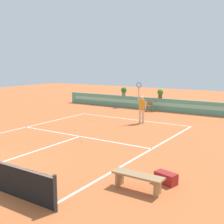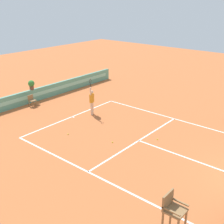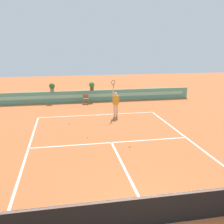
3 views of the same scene
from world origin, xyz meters
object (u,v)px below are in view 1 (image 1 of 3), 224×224
gear_bag (166,178)px  tennis_ball_by_sideline (82,141)px  bench_courtside (138,178)px  potted_plant_left (124,91)px  ball_kid_chair (149,105)px  tennis_ball_near_baseline (91,120)px  tennis_player (142,107)px  potted_plant_centre (160,93)px  tennis_ball_mid_court (75,130)px

gear_bag → tennis_ball_by_sideline: gear_bag is taller
bench_courtside → potted_plant_left: size_ratio=2.21×
ball_kid_chair → tennis_ball_near_baseline: size_ratio=12.50×
tennis_ball_near_baseline → tennis_player: bearing=18.4°
tennis_ball_near_baseline → potted_plant_left: (-1.22, 6.34, 1.38)m
gear_bag → potted_plant_centre: bearing=114.4°
gear_bag → tennis_ball_mid_court: gear_bag is taller
ball_kid_chair → tennis_player: (1.65, -4.54, 0.57)m
tennis_ball_mid_court → potted_plant_left: size_ratio=0.09×
gear_bag → bench_courtside: bearing=-118.7°
tennis_ball_near_baseline → tennis_ball_mid_court: same height
tennis_ball_by_sideline → tennis_player: bearing=85.8°
ball_kid_chair → gear_bag: 14.08m
ball_kid_chair → gear_bag: bearing=-62.1°
gear_bag → potted_plant_left: bearing=125.4°
bench_courtside → tennis_ball_mid_court: bearing=142.7°
tennis_player → potted_plant_centre: 5.39m
tennis_ball_near_baseline → bench_courtside: bearing=-45.6°
ball_kid_chair → potted_plant_centre: size_ratio=1.17×
bench_courtside → tennis_ball_near_baseline: bearing=134.4°
tennis_ball_by_sideline → tennis_ball_near_baseline: bearing=122.5°
tennis_ball_mid_court → potted_plant_left: 9.35m
tennis_ball_near_baseline → tennis_ball_by_sideline: 5.22m
bench_courtside → tennis_ball_by_sideline: (-4.81, 3.37, -0.34)m
bench_courtside → gear_bag: bench_courtside is taller
tennis_ball_near_baseline → tennis_ball_mid_court: 2.81m
ball_kid_chair → tennis_ball_mid_court: size_ratio=12.50×
bench_courtside → tennis_ball_by_sideline: bearing=145.0°
ball_kid_chair → bench_courtside: size_ratio=0.53×
tennis_player → tennis_ball_near_baseline: size_ratio=38.01×
gear_bag → tennis_player: size_ratio=0.27×
potted_plant_centre → bench_courtside: bearing=-68.8°
bench_courtside → tennis_player: size_ratio=0.62×
gear_bag → potted_plant_left: potted_plant_left is taller
ball_kid_chair → potted_plant_centre: potted_plant_centre is taller
ball_kid_chair → potted_plant_left: 3.01m
tennis_ball_mid_court → potted_plant_left: bearing=103.2°
bench_courtside → gear_bag: bearing=61.3°
bench_courtside → gear_bag: size_ratio=2.29×
tennis_ball_near_baseline → potted_plant_centre: bearing=71.2°
tennis_ball_near_baseline → tennis_ball_mid_court: (0.90, -2.66, 0.00)m
bench_courtside → tennis_player: bearing=116.5°
tennis_ball_by_sideline → bench_courtside: bearing=-35.0°
tennis_ball_by_sideline → gear_bag: bearing=-24.5°
bench_courtside → tennis_ball_by_sideline: bench_courtside is taller
potted_plant_centre → tennis_ball_mid_court: bearing=-97.9°
potted_plant_left → potted_plant_centre: bearing=0.0°
ball_kid_chair → potted_plant_left: (-2.77, 0.73, 0.93)m
tennis_player → tennis_ball_by_sideline: bearing=-94.2°
tennis_ball_by_sideline → potted_plant_centre: bearing=93.5°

